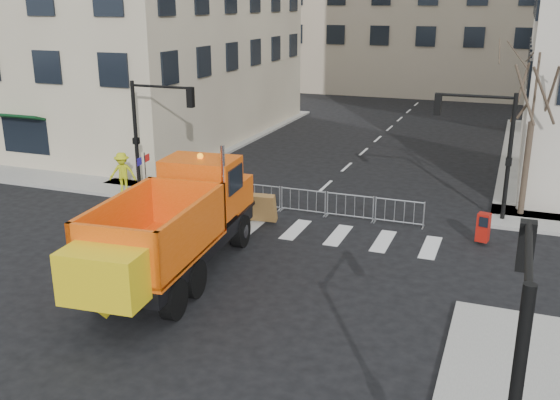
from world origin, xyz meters
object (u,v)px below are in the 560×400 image
at_px(plow_truck, 174,224).
at_px(newspaper_box, 483,227).
at_px(cop_a, 208,206).
at_px(cop_c, 244,196).
at_px(worker, 123,173).
at_px(cop_b, 216,208).

xyz_separation_m(plow_truck, newspaper_box, (9.41, 6.72, -1.20)).
xyz_separation_m(cop_a, newspaper_box, (10.62, 2.02, -0.22)).
relative_size(cop_c, newspaper_box, 1.50).
relative_size(cop_a, worker, 0.93).
bearing_deg(plow_truck, cop_b, 5.14).
bearing_deg(cop_a, cop_b, 165.07).
distance_m(worker, newspaper_box, 16.38).
relative_size(plow_truck, cop_b, 6.23).
relative_size(cop_b, worker, 0.91).
relative_size(cop_b, cop_c, 1.09).
distance_m(cop_c, newspaper_box, 9.90).
xyz_separation_m(plow_truck, worker, (-6.96, 7.15, -0.76)).
xyz_separation_m(worker, newspaper_box, (16.37, -0.43, -0.43)).
bearing_deg(newspaper_box, cop_b, -157.39).
distance_m(plow_truck, cop_a, 4.96).
distance_m(cop_a, cop_b, 0.38).
bearing_deg(worker, cop_c, -22.19).
height_order(cop_b, worker, worker).
bearing_deg(newspaper_box, worker, -170.06).
xyz_separation_m(plow_truck, cop_a, (-1.22, 4.70, -0.98)).
relative_size(cop_c, worker, 0.84).
xyz_separation_m(cop_a, worker, (-5.74, 2.45, 0.22)).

